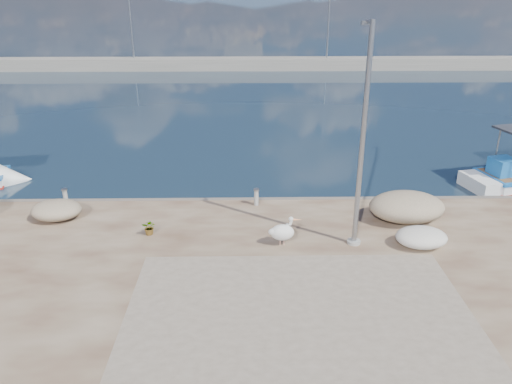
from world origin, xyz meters
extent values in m
plane|color=#162635|center=(0.00, 0.00, 0.00)|extent=(1400.00, 1400.00, 0.00)
cube|color=gray|center=(1.00, -3.00, 0.50)|extent=(9.00, 7.00, 0.01)
cube|color=gray|center=(0.00, 40.00, 0.60)|extent=(120.00, 2.20, 1.20)
cylinder|color=gray|center=(-12.00, 40.00, 4.00)|extent=(0.16, 0.16, 7.00)
cylinder|color=gray|center=(8.00, 40.00, 4.00)|extent=(0.16, 0.16, 7.00)
cube|color=#185AA1|center=(10.90, 7.23, 0.98)|extent=(1.18, 1.18, 0.76)
cylinder|color=tan|center=(0.74, 1.21, 0.63)|extent=(0.03, 0.03, 0.25)
cylinder|color=tan|center=(0.87, 1.23, 0.63)|extent=(0.03, 0.03, 0.25)
ellipsoid|color=silver|center=(0.81, 1.22, 0.96)|extent=(0.81, 0.54, 0.55)
cylinder|color=silver|center=(1.04, 1.24, 1.23)|extent=(0.19, 0.12, 0.47)
sphere|color=silver|center=(1.08, 1.25, 1.43)|extent=(0.15, 0.15, 0.15)
cone|color=#FA9B61|center=(1.26, 1.26, 1.39)|extent=(0.38, 0.12, 0.11)
cylinder|color=gray|center=(3.18, 1.30, 4.00)|extent=(0.16, 0.16, 7.00)
cylinder|color=gray|center=(3.18, 1.30, 0.55)|extent=(0.44, 0.44, 0.10)
cube|color=gray|center=(3.18, 1.95, 7.35)|extent=(0.35, 0.18, 0.12)
cylinder|color=gray|center=(0.02, 4.41, 0.82)|extent=(0.17, 0.17, 0.64)
cylinder|color=gray|center=(0.02, 4.41, 1.14)|extent=(0.22, 0.22, 0.06)
cylinder|color=gray|center=(-7.27, 4.46, 0.84)|extent=(0.17, 0.17, 0.68)
cylinder|color=gray|center=(-7.27, 4.46, 1.18)|extent=(0.23, 0.23, 0.06)
imported|color=#33722D|center=(-3.64, 2.04, 0.77)|extent=(0.53, 0.48, 0.54)
ellipsoid|color=tan|center=(-7.22, 3.32, 0.85)|extent=(1.78, 1.38, 0.69)
ellipsoid|color=tan|center=(5.38, 2.98, 1.03)|extent=(2.68, 1.92, 1.05)
ellipsoid|color=silver|center=(5.31, 1.07, 0.81)|extent=(1.67, 1.25, 0.63)
camera|label=1|loc=(-0.30, -13.13, 8.43)|focal=35.00mm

